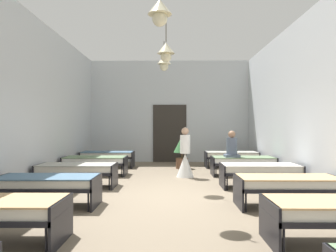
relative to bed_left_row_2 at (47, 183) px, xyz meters
The scene contains 13 objects.
ground_plane 2.50m from the bed_left_row_2, 22.80° to the left, with size 7.22×13.61×0.10m, color #7A6B56.
room_shell 3.69m from the bed_left_row_2, 46.43° to the left, with size 7.02×13.21×4.26m.
bed_left_row_2 is the anchor object (origin of this frame).
bed_right_row_2 4.52m from the bed_left_row_2, ahead, with size 1.90×0.84×0.57m.
bed_left_row_3 1.90m from the bed_left_row_2, 90.00° to the left, with size 1.90×0.84×0.57m.
bed_right_row_3 4.90m from the bed_left_row_2, 22.80° to the left, with size 1.90×0.84×0.57m.
bed_left_row_4 3.80m from the bed_left_row_2, 90.00° to the left, with size 1.90×0.84×0.57m.
bed_right_row_4 5.91m from the bed_left_row_2, 40.05° to the left, with size 1.90×0.84×0.57m.
bed_left_row_5 5.70m from the bed_left_row_2, 90.00° to the left, with size 1.90×0.84×0.57m.
bed_right_row_5 7.28m from the bed_left_row_2, 51.58° to the left, with size 1.90×0.84×0.57m.
nurse_near_aisle 4.45m from the bed_left_row_2, 51.95° to the left, with size 0.52×0.52×1.49m.
patient_seated_primary 5.61m from the bed_left_row_2, 41.83° to the left, with size 0.44×0.44×0.80m.
potted_plant 6.04m from the bed_left_row_2, 63.35° to the left, with size 0.59×0.59×1.15m.
Camera 1 is at (0.09, -6.95, 1.53)m, focal length 34.24 mm.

